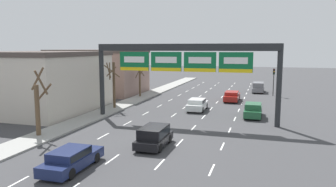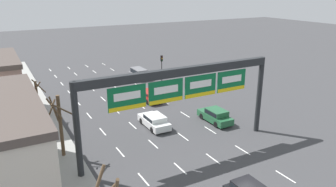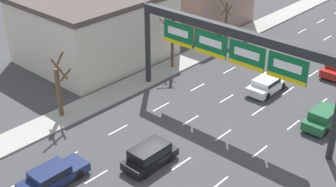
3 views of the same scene
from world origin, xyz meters
TOP-DOWN VIEW (x-y plane):
  - ground_plane at (0.00, 0.00)m, footprint 220.00×220.00m
  - sidewalk_left at (-9.65, 0.00)m, footprint 2.80×110.00m
  - lane_dashes at (-0.00, 13.50)m, footprint 10.02×67.00m
  - sign_gantry at (0.00, 8.60)m, footprint 18.60×0.70m
  - building_near at (-17.25, 9.27)m, footprint 11.84×13.76m
  - building_far at (-18.24, 24.99)m, footprint 13.84×10.76m
  - car_red at (3.46, 22.55)m, footprint 1.91×4.87m
  - car_navy at (-3.17, -6.39)m, footprint 1.84×4.72m
  - suv_black at (0.06, -0.54)m, footprint 1.87×4.05m
  - car_white at (0.23, 14.50)m, footprint 1.90×4.44m
  - car_green at (6.70, 12.50)m, footprint 1.81×4.44m
  - suv_grey at (6.71, 33.14)m, footprint 1.86×4.75m
  - traffic_light_near_gantry at (9.02, 29.55)m, footprint 0.30×0.35m
  - tree_bare_closest at (-9.95, -0.60)m, footprint 1.75×1.70m
  - tree_bare_second at (-9.61, 12.51)m, footprint 2.10×2.11m
  - tree_bare_third at (-10.10, 22.34)m, footprint 1.55×1.56m

SIDE VIEW (x-z plane):
  - ground_plane at x=0.00m, z-range 0.00..0.00m
  - lane_dashes at x=0.00m, z-range 0.00..0.01m
  - sidewalk_left at x=-9.65m, z-range 0.00..0.15m
  - car_navy at x=-3.17m, z-range 0.05..1.38m
  - car_red at x=3.46m, z-range 0.05..1.42m
  - car_white at x=0.23m, z-range 0.05..1.44m
  - car_green at x=6.70m, z-range 0.05..1.55m
  - suv_black at x=0.06m, z-range 0.09..1.63m
  - suv_grey at x=6.71m, z-range 0.10..1.75m
  - tree_bare_third at x=-10.10m, z-range 0.18..5.01m
  - tree_bare_closest at x=-9.95m, z-range -0.06..5.53m
  - traffic_light_near_gantry at x=9.02m, z-range 0.92..5.11m
  - tree_bare_second at x=-9.61m, z-range 0.55..6.03m
  - building_near at x=-17.25m, z-range 0.01..6.91m
  - building_far at x=-18.24m, z-range 0.01..7.04m
  - sign_gantry at x=0.00m, z-range 2.29..10.01m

